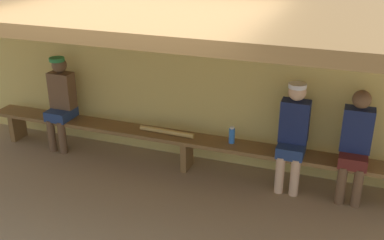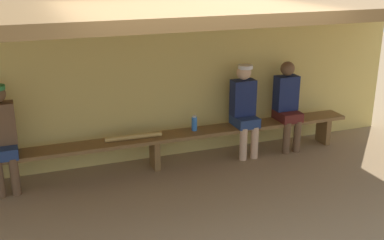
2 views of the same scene
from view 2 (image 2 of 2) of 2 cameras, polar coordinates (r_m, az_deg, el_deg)
ground_plane at (r=5.43m, az=0.27°, el=-11.98°), size 24.00×24.00×0.00m
back_wall at (r=6.79m, az=-5.70°, el=4.37°), size 8.00×0.20×2.20m
dugout_roof at (r=5.35m, az=-2.41°, el=13.22°), size 8.00×2.80×0.12m
bench at (r=6.59m, az=-4.49°, el=-2.55°), size 6.00×0.36×0.46m
player_middle at (r=6.94m, az=6.25°, el=1.65°), size 0.34×0.42×1.34m
player_in_red at (r=7.28m, az=11.27°, el=2.07°), size 0.34×0.42×1.34m
player_leftmost at (r=6.26m, az=-21.64°, el=-1.52°), size 0.34×0.42×1.34m
water_bottle_clear at (r=6.74m, az=0.28°, el=-0.41°), size 0.08×0.08×0.22m
baseball_bat at (r=6.49m, az=-6.94°, el=-1.99°), size 0.77×0.09×0.07m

